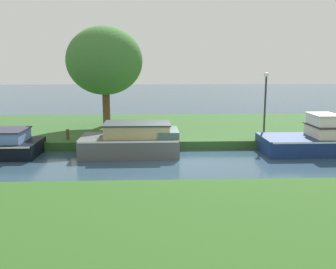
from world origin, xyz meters
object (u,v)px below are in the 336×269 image
Objects in this scene: slate_narrowboat at (133,140)px; willow_tree_left at (104,61)px; mooring_post_far at (68,135)px; mooring_post_near at (121,132)px; lamp_post at (265,96)px.

willow_tree_left reaches higher than slate_narrowboat.
slate_narrowboat is 8.66× the size of mooring_post_far.
mooring_post_far is (-3.23, 1.54, 0.01)m from slate_narrowboat.
slate_narrowboat is 3.58m from mooring_post_far.
slate_narrowboat is 1.68m from mooring_post_near.
mooring_post_far is (-1.40, -3.95, -3.53)m from willow_tree_left.
slate_narrowboat is 1.35× the size of lamp_post.
slate_narrowboat is at bearing -160.17° from lamp_post.
mooring_post_near is (-7.30, -0.85, -1.65)m from lamp_post.
lamp_post reaches higher than slate_narrowboat.
slate_narrowboat is at bearing -71.59° from willow_tree_left.
slate_narrowboat is 7.28m from lamp_post.
mooring_post_near is at bearing 113.03° from slate_narrowboat.
willow_tree_left is 9.20m from lamp_post.
lamp_post is 7.53m from mooring_post_near.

